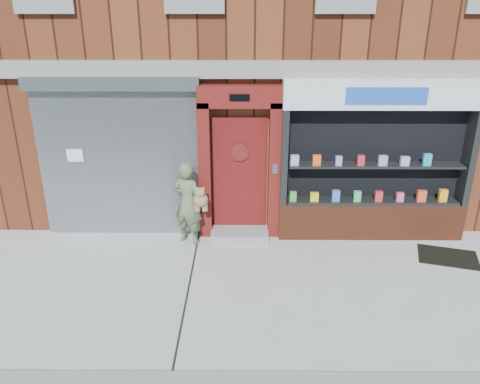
{
  "coord_description": "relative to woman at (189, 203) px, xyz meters",
  "views": [
    {
      "loc": [
        -0.69,
        -6.39,
        4.17
      ],
      "look_at": [
        -0.74,
        1.0,
        1.23
      ],
      "focal_mm": 35.0,
      "sensor_mm": 36.0,
      "label": 1
    }
  ],
  "objects": [
    {
      "name": "pharmacy_bay",
      "position": [
        3.43,
        0.27,
        0.57
      ],
      "size": [
        3.5,
        0.41,
        3.0
      ],
      "color": "maroon",
      "rests_on": "ground"
    },
    {
      "name": "red_door_bay",
      "position": [
        0.94,
        0.32,
        0.66
      ],
      "size": [
        1.52,
        0.58,
        2.9
      ],
      "color": "#500F0D",
      "rests_on": "ground"
    },
    {
      "name": "woman",
      "position": [
        0.0,
        0.0,
        0.0
      ],
      "size": [
        0.73,
        0.59,
        1.58
      ],
      "color": "#576744",
      "rests_on": "ground"
    },
    {
      "name": "building",
      "position": [
        1.69,
        4.45,
        3.2
      ],
      "size": [
        12.0,
        8.16,
        8.0
      ],
      "color": "#4C2011",
      "rests_on": "ground"
    },
    {
      "name": "shutter_bay",
      "position": [
        -1.32,
        0.39,
        0.92
      ],
      "size": [
        3.1,
        0.3,
        3.04
      ],
      "color": "gray",
      "rests_on": "ground"
    },
    {
      "name": "doormat",
      "position": [
        4.66,
        -0.59,
        -0.79
      ],
      "size": [
        1.16,
        0.96,
        0.02
      ],
      "primitive_type": "cube",
      "rotation": [
        0.0,
        0.0,
        -0.29
      ],
      "color": "black",
      "rests_on": "ground"
    },
    {
      "name": "ground",
      "position": [
        1.69,
        -1.54,
        -0.8
      ],
      "size": [
        80.0,
        80.0,
        0.0
      ],
      "primitive_type": "plane",
      "color": "#9E9E99",
      "rests_on": "ground"
    }
  ]
}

